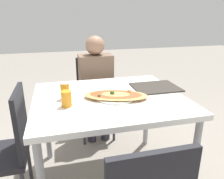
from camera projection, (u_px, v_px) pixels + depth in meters
ground_plane at (109, 177)px, 1.96m from camera, size 14.00×14.00×0.00m
dining_table at (109, 105)px, 1.73m from camera, size 1.15×0.97×0.78m
chair_far_seated at (95, 94)px, 2.55m from camera, size 0.40×0.40×0.91m
chair_side_left at (8, 146)px, 1.55m from camera, size 0.40×0.40×0.91m
person_seated at (96, 82)px, 2.39m from camera, size 0.36×0.25×1.18m
pizza_main at (116, 96)px, 1.67m from camera, size 0.54×0.38×0.06m
soda_can at (65, 91)px, 1.64m from camera, size 0.07×0.07×0.12m
drink_glass at (66, 99)px, 1.51m from camera, size 0.07×0.07×0.11m
serving_tray at (155, 87)px, 1.90m from camera, size 0.39×0.32×0.01m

